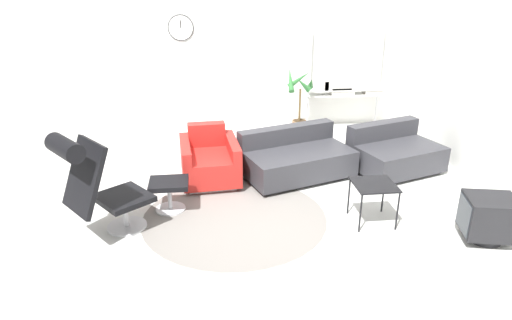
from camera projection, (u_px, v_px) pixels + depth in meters
The scene contains 12 objects.
ground_plane at pixel (256, 208), 5.56m from camera, with size 12.00×12.00×0.00m, color silver.
wall_back at pixel (234, 50), 8.00m from camera, with size 12.00×0.09×2.80m.
round_rug at pixel (235, 217), 5.35m from camera, with size 2.16×2.16×0.01m.
lounge_chair at pixel (94, 179), 4.68m from camera, with size 1.03×0.97×1.20m.
ottoman at pixel (169, 189), 5.42m from camera, with size 0.46×0.39×0.38m.
armchair_red at pixel (210, 162), 6.21m from camera, with size 0.82×0.95×0.72m.
couch_low at pixel (296, 159), 6.36m from camera, with size 1.66×1.27×0.65m.
couch_second at pixel (394, 154), 6.55m from camera, with size 1.38×1.18×0.65m.
side_table at pixel (374, 188), 5.10m from camera, with size 0.46×0.46×0.48m.
crt_television at pixel (488, 218), 4.79m from camera, with size 0.60×0.55×0.50m.
potted_plant at pixel (300, 105), 7.88m from camera, with size 0.49×0.48×1.19m.
shelf_unit at pixel (344, 88), 8.21m from camera, with size 1.38×0.28×1.89m.
Camera 1 is at (-0.57, -4.89, 2.65)m, focal length 32.00 mm.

